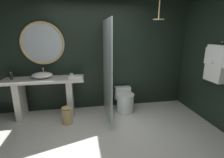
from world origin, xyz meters
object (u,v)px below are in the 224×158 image
(soap_dispenser, at_px, (11,76))
(rain_shower_head, at_px, (159,18))
(round_wall_mirror, at_px, (42,43))
(folded_hand_towel, at_px, (76,78))
(hanging_bathrobe, at_px, (216,62))
(waste_bin, at_px, (67,115))
(vessel_sink, at_px, (42,75))
(toilet, at_px, (125,100))
(tumbler_cup, at_px, (72,76))

(soap_dispenser, height_order, rain_shower_head, rain_shower_head)
(round_wall_mirror, xyz_separation_m, folded_hand_towel, (0.69, -0.41, -0.70))
(soap_dispenser, distance_m, round_wall_mirror, 0.96)
(soap_dispenser, height_order, hanging_bathrobe, hanging_bathrobe)
(folded_hand_towel, bearing_deg, rain_shower_head, -2.72)
(waste_bin, distance_m, folded_hand_towel, 0.80)
(round_wall_mirror, distance_m, hanging_bathrobe, 3.57)
(vessel_sink, xyz_separation_m, toilet, (1.84, -0.10, -0.68))
(soap_dispenser, relative_size, rain_shower_head, 0.39)
(soap_dispenser, bearing_deg, toilet, -2.40)
(rain_shower_head, bearing_deg, round_wall_mirror, 168.56)
(waste_bin, bearing_deg, folded_hand_towel, 53.51)
(tumbler_cup, xyz_separation_m, round_wall_mirror, (-0.60, 0.30, 0.68))
(vessel_sink, distance_m, round_wall_mirror, 0.70)
(tumbler_cup, relative_size, hanging_bathrobe, 0.13)
(toilet, bearing_deg, waste_bin, -163.51)
(rain_shower_head, bearing_deg, tumbler_cup, 174.05)
(waste_bin, relative_size, folded_hand_towel, 1.29)
(rain_shower_head, height_order, hanging_bathrobe, rain_shower_head)
(vessel_sink, xyz_separation_m, hanging_bathrobe, (3.37, -0.99, 0.35))
(round_wall_mirror, bearing_deg, waste_bin, -55.64)
(soap_dispenser, bearing_deg, waste_bin, -23.57)
(tumbler_cup, height_order, round_wall_mirror, round_wall_mirror)
(waste_bin, bearing_deg, hanging_bathrobe, -10.05)
(folded_hand_towel, bearing_deg, waste_bin, -126.49)
(hanging_bathrobe, xyz_separation_m, waste_bin, (-2.86, 0.51, -1.10))
(soap_dispenser, height_order, folded_hand_towel, soap_dispenser)
(toilet, bearing_deg, vessel_sink, 177.03)
(rain_shower_head, distance_m, toilet, 1.99)
(vessel_sink, relative_size, rain_shower_head, 1.08)
(round_wall_mirror, bearing_deg, toilet, -9.72)
(toilet, xyz_separation_m, waste_bin, (-1.33, -0.39, -0.07))
(rain_shower_head, bearing_deg, toilet, 163.82)
(soap_dispenser, distance_m, waste_bin, 1.45)
(tumbler_cup, xyz_separation_m, soap_dispenser, (-1.26, 0.10, 0.02))
(rain_shower_head, height_order, waste_bin, rain_shower_head)
(toilet, xyz_separation_m, folded_hand_towel, (-1.11, -0.10, 0.64))
(round_wall_mirror, bearing_deg, vessel_sink, -98.23)
(rain_shower_head, distance_m, hanging_bathrobe, 1.42)
(tumbler_cup, distance_m, toilet, 1.38)
(hanging_bathrobe, height_order, toilet, hanging_bathrobe)
(vessel_sink, relative_size, folded_hand_towel, 1.50)
(tumbler_cup, bearing_deg, hanging_bathrobe, -18.29)
(round_wall_mirror, height_order, hanging_bathrobe, round_wall_mirror)
(toilet, bearing_deg, tumbler_cup, 179.69)
(vessel_sink, xyz_separation_m, waste_bin, (0.51, -0.49, -0.75))
(vessel_sink, relative_size, toilet, 0.73)
(rain_shower_head, distance_m, folded_hand_towel, 2.14)
(vessel_sink, relative_size, soap_dispenser, 2.80)
(waste_bin, bearing_deg, soap_dispenser, 156.43)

